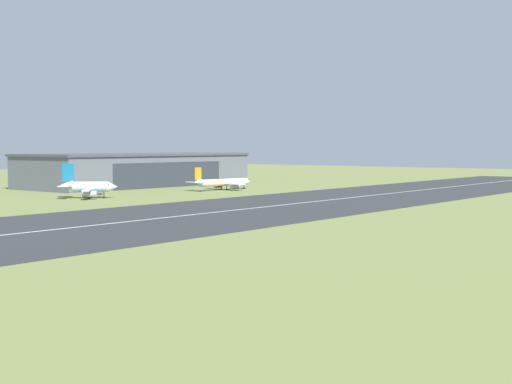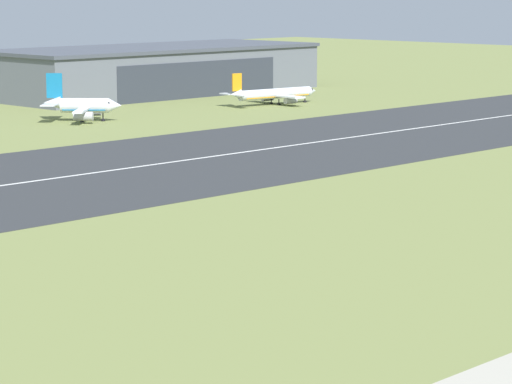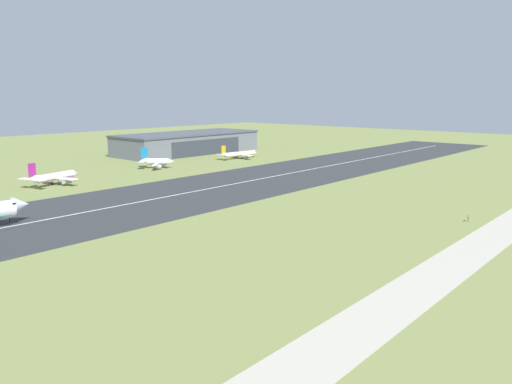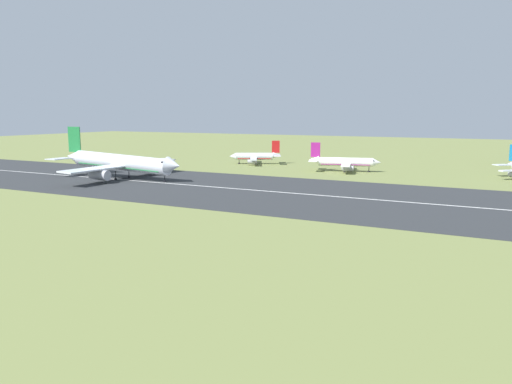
# 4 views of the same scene
# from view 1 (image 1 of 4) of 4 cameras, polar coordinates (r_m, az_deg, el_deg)

# --- Properties ---
(ground_plane) EXTENTS (743.35, 743.35, 0.00)m
(ground_plane) POSITION_cam_1_polar(r_m,az_deg,el_deg) (111.47, 14.17, -4.13)
(ground_plane) COLOR olive
(runway_strip) EXTENTS (503.35, 55.83, 0.06)m
(runway_strip) POSITION_cam_1_polar(r_m,az_deg,el_deg) (147.83, -8.16, -2.15)
(runway_strip) COLOR #2B2D30
(runway_strip) RESTS_ON ground_plane
(runway_centreline) EXTENTS (453.02, 0.70, 0.01)m
(runway_centreline) POSITION_cam_1_polar(r_m,az_deg,el_deg) (147.83, -8.16, -2.14)
(runway_centreline) COLOR silver
(runway_centreline) RESTS_ON runway_strip
(hangar_building) EXTENTS (90.48, 35.30, 12.31)m
(hangar_building) POSITION_cam_1_polar(r_m,az_deg,el_deg) (274.84, -9.40, 1.79)
(hangar_building) COLOR slate
(hangar_building) RESTS_ON ground_plane
(airplane_parked_east) EXTENTS (26.22, 17.81, 7.95)m
(airplane_parked_east) POSITION_cam_1_polar(r_m,az_deg,el_deg) (244.30, -2.62, 0.76)
(airplane_parked_east) COLOR silver
(airplane_parked_east) RESTS_ON ground_plane
(airplane_parked_far_east) EXTENTS (18.26, 17.78, 10.01)m
(airplane_parked_far_east) POSITION_cam_1_polar(r_m,az_deg,el_deg) (210.57, -13.19, 0.37)
(airplane_parked_far_east) COLOR silver
(airplane_parked_far_east) RESTS_ON ground_plane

